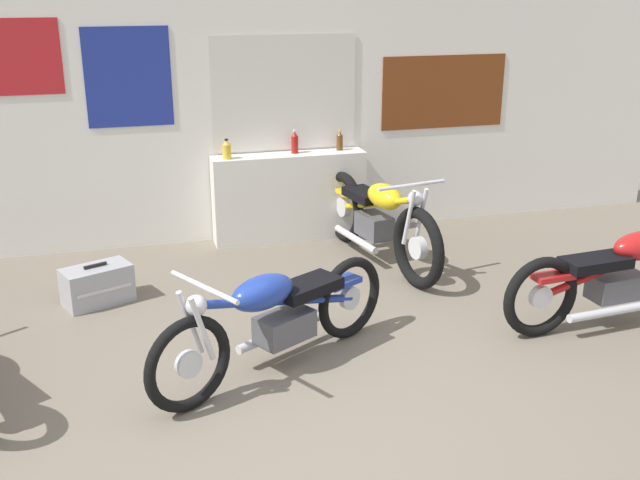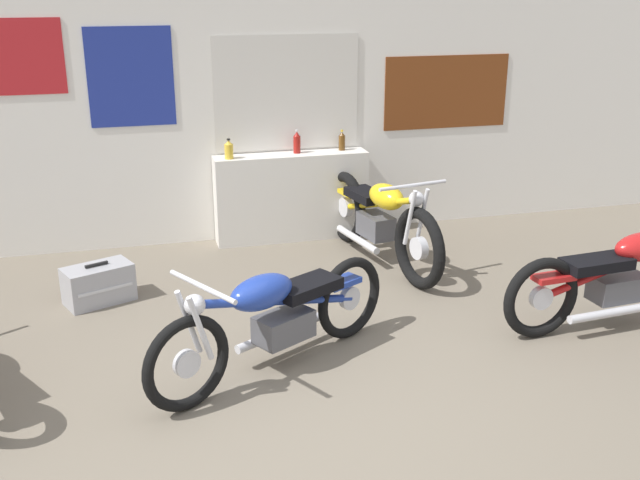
{
  "view_description": "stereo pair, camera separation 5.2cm",
  "coord_description": "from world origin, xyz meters",
  "px_view_note": "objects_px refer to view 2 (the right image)",
  "views": [
    {
      "loc": [
        -0.83,
        -3.69,
        2.48
      ],
      "look_at": [
        0.53,
        1.22,
        0.7
      ],
      "focal_mm": 42.0,
      "sensor_mm": 36.0,
      "label": 1
    },
    {
      "loc": [
        -0.78,
        -3.7,
        2.48
      ],
      "look_at": [
        0.53,
        1.22,
        0.7
      ],
      "focal_mm": 42.0,
      "sensor_mm": 36.0,
      "label": 2
    }
  ],
  "objects_px": {
    "hard_case_silver": "(99,284)",
    "bottle_leftmost": "(229,150)",
    "bottle_center": "(342,141)",
    "motorcycle_red": "(628,274)",
    "motorcycle_yellow": "(379,219)",
    "motorcycle_blue": "(275,315)",
    "bottle_left_center": "(297,143)"
  },
  "relations": [
    {
      "from": "motorcycle_blue",
      "to": "bottle_center",
      "type": "bearing_deg",
      "value": 64.93
    },
    {
      "from": "bottle_center",
      "to": "motorcycle_yellow",
      "type": "distance_m",
      "value": 1.06
    },
    {
      "from": "motorcycle_red",
      "to": "motorcycle_blue",
      "type": "distance_m",
      "value": 2.7
    },
    {
      "from": "motorcycle_yellow",
      "to": "hard_case_silver",
      "type": "xyz_separation_m",
      "value": [
        -2.48,
        -0.28,
        -0.26
      ]
    },
    {
      "from": "hard_case_silver",
      "to": "bottle_leftmost",
      "type": "bearing_deg",
      "value": 41.28
    },
    {
      "from": "motorcycle_blue",
      "to": "hard_case_silver",
      "type": "xyz_separation_m",
      "value": [
        -1.16,
        1.45,
        -0.24
      ]
    },
    {
      "from": "bottle_center",
      "to": "motorcycle_red",
      "type": "relative_size",
      "value": 0.1
    },
    {
      "from": "motorcycle_yellow",
      "to": "bottle_leftmost",
      "type": "bearing_deg",
      "value": 146.32
    },
    {
      "from": "bottle_leftmost",
      "to": "motorcycle_blue",
      "type": "distance_m",
      "value": 2.61
    },
    {
      "from": "bottle_center",
      "to": "motorcycle_blue",
      "type": "xyz_separation_m",
      "value": [
        -1.23,
        -2.63,
        -0.56
      ]
    },
    {
      "from": "bottle_center",
      "to": "motorcycle_red",
      "type": "distance_m",
      "value": 3.04
    },
    {
      "from": "motorcycle_red",
      "to": "motorcycle_blue",
      "type": "xyz_separation_m",
      "value": [
        -2.7,
        -0.03,
        0.0
      ]
    },
    {
      "from": "bottle_left_center",
      "to": "hard_case_silver",
      "type": "distance_m",
      "value": 2.4
    },
    {
      "from": "bottle_left_center",
      "to": "motorcycle_yellow",
      "type": "relative_size",
      "value": 0.12
    },
    {
      "from": "bottle_left_center",
      "to": "motorcycle_red",
      "type": "bearing_deg",
      "value": -53.26
    },
    {
      "from": "bottle_center",
      "to": "motorcycle_yellow",
      "type": "height_order",
      "value": "bottle_center"
    },
    {
      "from": "bottle_leftmost",
      "to": "bottle_left_center",
      "type": "relative_size",
      "value": 0.84
    },
    {
      "from": "motorcycle_yellow",
      "to": "bottle_left_center",
      "type": "bearing_deg",
      "value": 121.75
    },
    {
      "from": "bottle_center",
      "to": "motorcycle_blue",
      "type": "relative_size",
      "value": 0.11
    },
    {
      "from": "bottle_left_center",
      "to": "motorcycle_blue",
      "type": "bearing_deg",
      "value": -106.37
    },
    {
      "from": "bottle_center",
      "to": "motorcycle_blue",
      "type": "bearing_deg",
      "value": -115.07
    },
    {
      "from": "bottle_center",
      "to": "motorcycle_blue",
      "type": "height_order",
      "value": "bottle_center"
    },
    {
      "from": "motorcycle_red",
      "to": "hard_case_silver",
      "type": "bearing_deg",
      "value": 159.85
    },
    {
      "from": "motorcycle_yellow",
      "to": "bottle_center",
      "type": "bearing_deg",
      "value": 95.77
    },
    {
      "from": "hard_case_silver",
      "to": "motorcycle_blue",
      "type": "bearing_deg",
      "value": -51.3
    },
    {
      "from": "motorcycle_yellow",
      "to": "motorcycle_red",
      "type": "relative_size",
      "value": 0.94
    },
    {
      "from": "bottle_leftmost",
      "to": "hard_case_silver",
      "type": "distance_m",
      "value": 1.84
    },
    {
      "from": "bottle_left_center",
      "to": "bottle_center",
      "type": "xyz_separation_m",
      "value": [
        0.46,
        0.01,
        -0.01
      ]
    },
    {
      "from": "motorcycle_red",
      "to": "bottle_center",
      "type": "bearing_deg",
      "value": 119.47
    },
    {
      "from": "bottle_leftmost",
      "to": "motorcycle_red",
      "type": "distance_m",
      "value": 3.67
    },
    {
      "from": "bottle_left_center",
      "to": "hard_case_silver",
      "type": "height_order",
      "value": "bottle_left_center"
    },
    {
      "from": "motorcycle_yellow",
      "to": "motorcycle_blue",
      "type": "bearing_deg",
      "value": -127.51
    }
  ]
}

